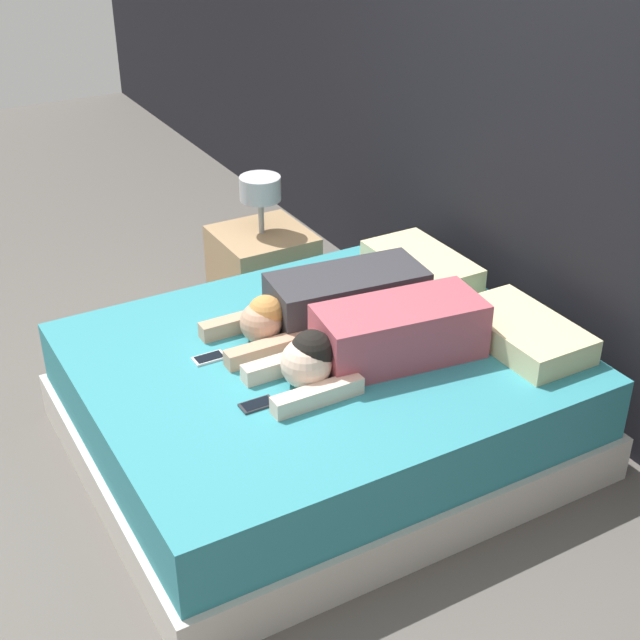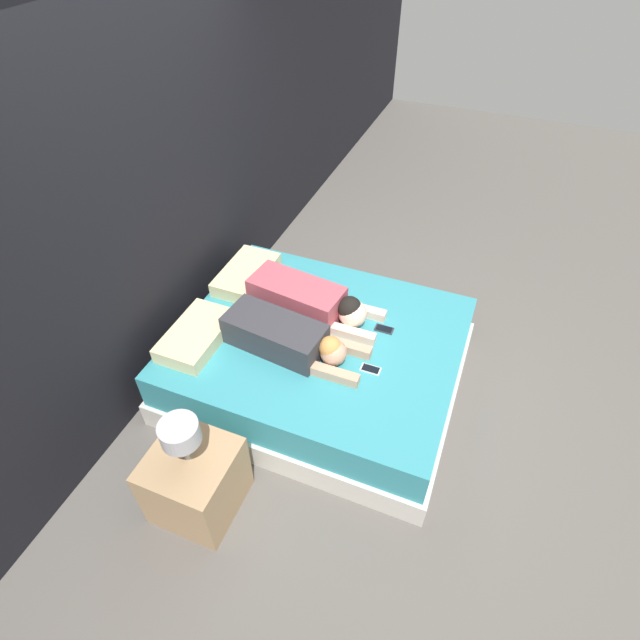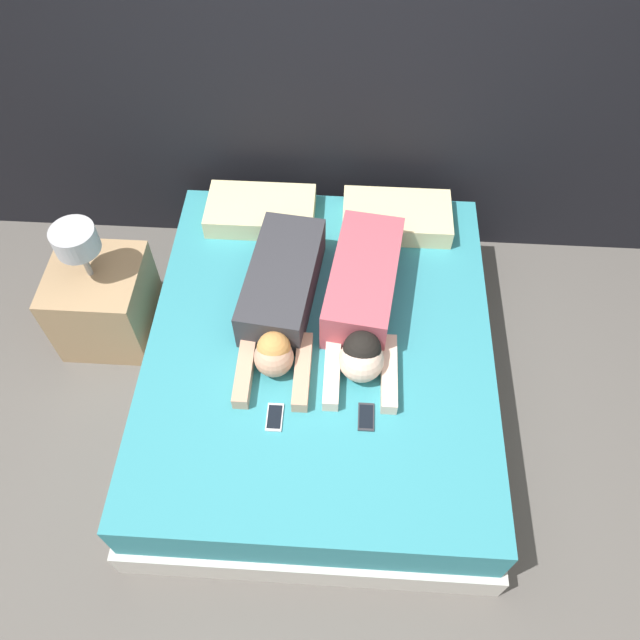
{
  "view_description": "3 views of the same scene",
  "coord_description": "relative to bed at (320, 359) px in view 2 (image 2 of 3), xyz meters",
  "views": [
    {
      "loc": [
        2.75,
        -1.56,
        2.42
      ],
      "look_at": [
        0.0,
        0.0,
        0.63
      ],
      "focal_mm": 50.0,
      "sensor_mm": 36.0,
      "label": 1
    },
    {
      "loc": [
        -2.3,
        -0.92,
        2.96
      ],
      "look_at": [
        0.0,
        0.0,
        0.63
      ],
      "focal_mm": 28.0,
      "sensor_mm": 36.0,
      "label": 2
    },
    {
      "loc": [
        0.1,
        -1.63,
        2.93
      ],
      "look_at": [
        0.0,
        0.0,
        0.63
      ],
      "focal_mm": 35.0,
      "sensor_mm": 36.0,
      "label": 3
    }
  ],
  "objects": [
    {
      "name": "bed",
      "position": [
        0.0,
        0.0,
        0.0
      ],
      "size": [
        1.68,
        1.99,
        0.48
      ],
      "color": "beige",
      "rests_on": "ground_plane"
    },
    {
      "name": "person_right",
      "position": [
        0.19,
        0.15,
        0.36
      ],
      "size": [
        0.39,
        1.0,
        0.24
      ],
      "color": "#B24C59",
      "rests_on": "bed"
    },
    {
      "name": "pillow_head_right",
      "position": [
        0.37,
        0.77,
        0.3
      ],
      "size": [
        0.57,
        0.33,
        0.11
      ],
      "color": "beige",
      "rests_on": "bed"
    },
    {
      "name": "cell_phone_left",
      "position": [
        -0.17,
        -0.43,
        0.25
      ],
      "size": [
        0.07,
        0.13,
        0.01
      ],
      "color": "silver",
      "rests_on": "bed"
    },
    {
      "name": "cell_phone_right",
      "position": [
        0.22,
        -0.4,
        0.25
      ],
      "size": [
        0.07,
        0.13,
        0.01
      ],
      "color": "#2D2D33",
      "rests_on": "bed"
    },
    {
      "name": "person_left",
      "position": [
        -0.2,
        0.15,
        0.35
      ],
      "size": [
        0.38,
        1.0,
        0.21
      ],
      "color": "#333338",
      "rests_on": "bed"
    },
    {
      "name": "nightstand",
      "position": [
        -1.19,
        0.32,
        0.04
      ],
      "size": [
        0.48,
        0.48,
        0.8
      ],
      "color": "tan",
      "rests_on": "ground_plane"
    },
    {
      "name": "pillow_head_left",
      "position": [
        -0.37,
        0.77,
        0.3
      ],
      "size": [
        0.57,
        0.33,
        0.11
      ],
      "color": "beige",
      "rests_on": "bed"
    },
    {
      "name": "ground_plane",
      "position": [
        0.0,
        0.0,
        -0.24
      ],
      "size": [
        12.0,
        12.0,
        0.0
      ],
      "primitive_type": "plane",
      "color": "#5B5651"
    },
    {
      "name": "wall_back",
      "position": [
        0.0,
        1.15,
        1.06
      ],
      "size": [
        12.0,
        0.06,
        2.6
      ],
      "color": "black",
      "rests_on": "ground_plane"
    }
  ]
}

